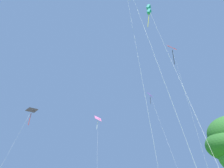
{
  "coord_description": "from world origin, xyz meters",
  "views": [
    {
      "loc": [
        2.27,
        -5.87,
        1.53
      ],
      "look_at": [
        5.04,
        18.96,
        14.98
      ],
      "focal_mm": 30.62,
      "sensor_mm": 36.0,
      "label": 1
    }
  ],
  "objects_px": {
    "kite_pink_low": "(98,121)",
    "kite_red_high": "(173,52)",
    "kite_purple_streamer": "(151,99)",
    "kite_teal_box": "(149,10)",
    "kite_black_large": "(31,113)"
  },
  "relations": [
    {
      "from": "kite_purple_streamer",
      "to": "kite_teal_box",
      "type": "height_order",
      "value": "kite_teal_box"
    },
    {
      "from": "kite_purple_streamer",
      "to": "kite_black_large",
      "type": "relative_size",
      "value": 1.11
    },
    {
      "from": "kite_pink_low",
      "to": "kite_red_high",
      "type": "bearing_deg",
      "value": -39.08
    },
    {
      "from": "kite_red_high",
      "to": "kite_teal_box",
      "type": "relative_size",
      "value": 1.11
    },
    {
      "from": "kite_purple_streamer",
      "to": "kite_teal_box",
      "type": "bearing_deg",
      "value": -104.31
    },
    {
      "from": "kite_red_high",
      "to": "kite_black_large",
      "type": "bearing_deg",
      "value": 166.03
    },
    {
      "from": "kite_red_high",
      "to": "kite_pink_low",
      "type": "distance_m",
      "value": 21.61
    },
    {
      "from": "kite_purple_streamer",
      "to": "kite_black_large",
      "type": "bearing_deg",
      "value": 165.48
    },
    {
      "from": "kite_red_high",
      "to": "kite_pink_low",
      "type": "relative_size",
      "value": 1.77
    },
    {
      "from": "kite_black_large",
      "to": "kite_teal_box",
      "type": "height_order",
      "value": "kite_teal_box"
    },
    {
      "from": "kite_pink_low",
      "to": "kite_black_large",
      "type": "height_order",
      "value": "kite_pink_low"
    },
    {
      "from": "kite_red_high",
      "to": "kite_pink_low",
      "type": "bearing_deg",
      "value": 140.92
    },
    {
      "from": "kite_purple_streamer",
      "to": "kite_red_high",
      "type": "bearing_deg",
      "value": -11.6
    },
    {
      "from": "kite_pink_low",
      "to": "kite_black_large",
      "type": "xyz_separation_m",
      "value": [
        -13.02,
        -4.83,
        -0.43
      ]
    },
    {
      "from": "kite_pink_low",
      "to": "kite_teal_box",
      "type": "bearing_deg",
      "value": -74.85
    }
  ]
}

